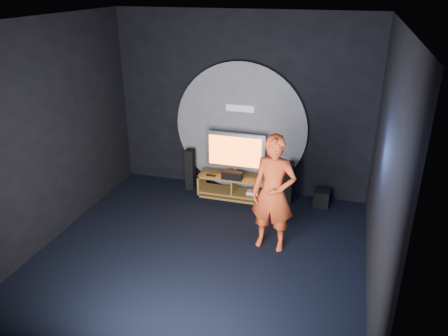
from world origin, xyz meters
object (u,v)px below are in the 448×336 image
Objects in this scene: tv at (235,152)px; subwoofer at (321,198)px; tower_speaker_right at (288,183)px; player at (273,194)px; media_console at (234,188)px; tower_speaker_left at (190,169)px.

tv is 3.66× the size of subwoofer.
tower_speaker_right is 0.69m from subwoofer.
tv is 1.85m from subwoofer.
player is (-0.66, -1.62, 0.79)m from subwoofer.
player is (1.03, -1.58, 0.03)m from tv.
tv is 1.88m from player.
media_console is 1.20× the size of tv.
tower_speaker_left reaches higher than subwoofer.
tower_speaker_right reaches higher than subwoofer.
tv is 1.37× the size of tower_speaker_left.
tower_speaker_right is (1.04, 0.06, 0.23)m from media_console.
tower_speaker_right reaches higher than media_console.
tower_speaker_left is 2.62m from player.
subwoofer is at bearing 5.13° from tower_speaker_right.
player is (1.02, -1.51, 0.75)m from media_console.
media_console is 0.73m from tv.
media_console is 1.00m from tower_speaker_left.
tower_speaker_left is at bearing 172.67° from media_console.
tower_speaker_left is 0.45× the size of player.
tv is 1.08m from tower_speaker_left.
tv is (-0.01, 0.07, 0.72)m from media_console.
tower_speaker_right is 2.67× the size of subwoofer.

